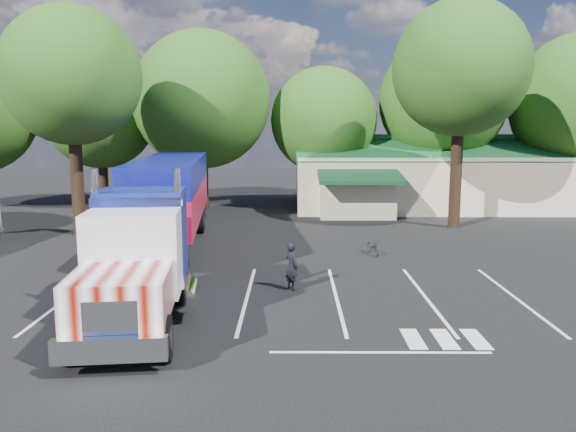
{
  "coord_description": "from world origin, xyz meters",
  "views": [
    {
      "loc": [
        1.62,
        -25.4,
        5.98
      ],
      "look_at": [
        1.42,
        0.09,
        2.0
      ],
      "focal_mm": 35.0,
      "sensor_mm": 36.0,
      "label": 1
    }
  ],
  "objects_px": {
    "woman": "(292,266)",
    "bicycle": "(373,246)",
    "silver_sedan": "(340,204)",
    "semi_truck": "(165,202)"
  },
  "relations": [
    {
      "from": "woman",
      "to": "bicycle",
      "type": "height_order",
      "value": "woman"
    },
    {
      "from": "semi_truck",
      "to": "bicycle",
      "type": "relative_size",
      "value": 14.74
    },
    {
      "from": "semi_truck",
      "to": "woman",
      "type": "distance_m",
      "value": 7.55
    },
    {
      "from": "woman",
      "to": "bicycle",
      "type": "bearing_deg",
      "value": -66.39
    },
    {
      "from": "semi_truck",
      "to": "bicycle",
      "type": "height_order",
      "value": "semi_truck"
    },
    {
      "from": "woman",
      "to": "silver_sedan",
      "type": "bearing_deg",
      "value": -43.43
    },
    {
      "from": "silver_sedan",
      "to": "bicycle",
      "type": "bearing_deg",
      "value": -149.1
    },
    {
      "from": "woman",
      "to": "silver_sedan",
      "type": "distance_m",
      "value": 19.28
    },
    {
      "from": "woman",
      "to": "silver_sedan",
      "type": "relative_size",
      "value": 0.44
    },
    {
      "from": "bicycle",
      "to": "silver_sedan",
      "type": "xyz_separation_m",
      "value": [
        -0.5,
        13.0,
        0.27
      ]
    }
  ]
}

